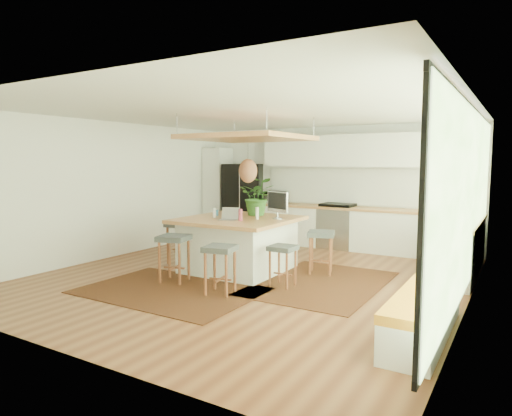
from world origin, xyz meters
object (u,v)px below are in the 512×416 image
Objects in this scene: stool_near_right at (220,270)px; microwave at (276,196)px; island_plant at (258,201)px; laptop at (228,213)px; stool_left_side at (181,244)px; island at (238,244)px; monitor at (277,204)px; stool_near_left at (174,260)px; stool_right_back at (321,253)px; fridge at (243,201)px; stool_right_front at (283,264)px.

microwave is at bearing 107.99° from stool_near_right.
laptop is at bearing -94.76° from island_plant.
microwave reaches higher than stool_left_side.
island is 0.68m from laptop.
island is at bearing -138.70° from monitor.
stool_right_back is (1.79, 1.69, 0.00)m from stool_near_left.
fridge is 4.28m from stool_near_left.
island is 1.00m from monitor.
stool_near_left is 1.06× the size of stool_near_right.
fridge reaches higher than stool_left_side.
stool_right_front is at bearing -34.72° from monitor.
laptop is at bearing -85.46° from island.
fridge is 2.61× the size of stool_near_right.
stool_near_left is at bearing -107.84° from island_plant.
fridge reaches higher than stool_near_left.
island_plant is at bearing 22.95° from stool_left_side.
stool_left_side is (-0.80, 1.11, 0.00)m from stool_near_left.
island_plant reaches higher than stool_right_front.
stool_right_front is at bearing -10.95° from stool_left_side.
microwave is at bearing 110.84° from island_plant.
stool_near_left is 1.97m from monitor.
stool_right_front is at bearing -68.37° from fridge.
fridge reaches higher than island.
stool_near_right is at bearing -80.13° from fridge.
stool_near_left is at bearing -54.13° from stool_left_side.
stool_right_back is 1.12m from monitor.
island_plant is (0.10, 0.50, 0.74)m from island.
fridge is 3.91m from stool_right_back.
fridge is 3.02m from stool_left_side.
island is at bearing -77.61° from fridge.
island is (1.72, -2.86, -0.46)m from fridge.
microwave reaches higher than island.
stool_near_right is at bearing -76.08° from laptop.
stool_near_right is 2.01m from stool_right_back.
monitor is 0.75× the size of island_plant.
monitor is (2.37, -2.63, 0.26)m from fridge.
stool_near_right is (1.01, -0.16, 0.00)m from stool_near_left.
island_plant is at bearing 175.84° from monitor.
fridge is at bearing 121.04° from island.
stool_right_front is 2.45m from stool_left_side.
stool_near_left reaches higher than stool_right_back.
stool_right_front is at bearing 53.90° from stool_near_right.
island is 1.44m from stool_right_back.
stool_right_back is at bearing 0.25° from island_plant.
island_plant reaches higher than island.
stool_right_front is at bearing 22.03° from stool_near_left.
stool_near_left is 0.96× the size of stool_left_side.
microwave is (0.91, 0.02, 0.17)m from fridge.
stool_left_side is at bearing -102.98° from microwave.
stool_near_right is 1.39× the size of microwave.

